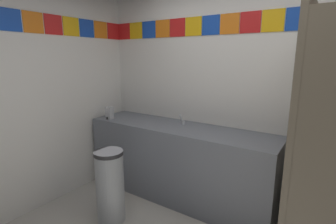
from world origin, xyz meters
name	(u,v)px	position (x,y,z in m)	size (l,w,h in m)	color
wall_back	(247,94)	(0.00, 1.52, 1.30)	(3.78, 0.09, 2.60)	white
wall_side	(17,96)	(-1.93, 0.00, 1.30)	(0.09, 2.96, 2.60)	white
vanity_counter	(178,161)	(-0.68, 1.18, 0.46)	(2.32, 0.61, 0.90)	slate
faucet_center	(182,121)	(-0.68, 1.27, 0.95)	(0.04, 0.10, 0.14)	silver
soap_dispenser	(109,113)	(-1.64, 0.99, 0.98)	(0.09, 0.09, 0.16)	#B7BABF
stall_divider	(325,166)	(0.82, 0.54, 1.01)	(0.92, 1.38, 2.02)	#726651
trash_bin	(110,186)	(-1.02, 0.38, 0.39)	(0.30, 0.30, 0.78)	#999EA3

